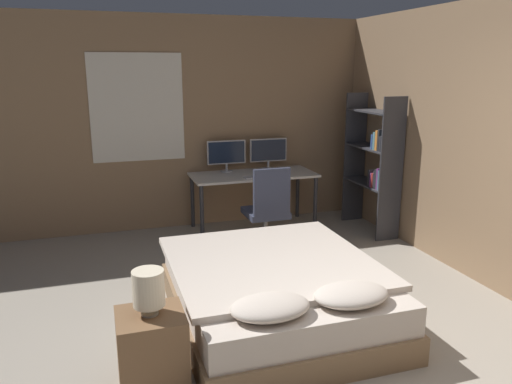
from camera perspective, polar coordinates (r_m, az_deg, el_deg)
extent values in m
cube|color=#8E7051|center=(6.63, -4.69, 7.84)|extent=(12.00, 0.06, 2.70)
cube|color=silver|center=(6.41, -13.42, 9.33)|extent=(1.14, 0.01, 1.32)
cube|color=black|center=(6.42, -13.42, 9.34)|extent=(1.06, 0.01, 1.24)
cube|color=#8E7051|center=(5.28, 24.29, 5.05)|extent=(0.06, 12.00, 2.70)
cube|color=#846647|center=(4.30, 2.15, -13.02)|extent=(1.61, 1.96, 0.22)
cube|color=beige|center=(4.20, 2.18, -10.28)|extent=(1.55, 1.90, 0.23)
cube|color=beige|center=(4.25, 1.64, -7.93)|extent=(1.65, 1.65, 0.05)
ellipsoid|color=beige|center=(3.41, 1.63, -13.01)|extent=(0.55, 0.38, 0.13)
ellipsoid|color=beige|center=(3.64, 10.84, -11.45)|extent=(0.55, 0.38, 0.13)
cube|color=brown|center=(3.46, -11.79, -17.52)|extent=(0.43, 0.40, 0.54)
cylinder|color=gray|center=(3.32, -12.03, -13.40)|extent=(0.11, 0.11, 0.01)
cylinder|color=gray|center=(3.31, -12.06, -12.90)|extent=(0.02, 0.02, 0.05)
cylinder|color=beige|center=(3.25, -12.19, -10.68)|extent=(0.20, 0.20, 0.23)
cube|color=beige|center=(6.43, -0.30, 1.98)|extent=(1.60, 0.70, 0.03)
cylinder|color=#2D2D33|center=(6.06, -6.20, -2.44)|extent=(0.05, 0.05, 0.70)
cylinder|color=#2D2D33|center=(6.51, 6.79, -1.28)|extent=(0.05, 0.05, 0.70)
cylinder|color=#2D2D33|center=(6.62, -7.27, -1.03)|extent=(0.05, 0.05, 0.70)
cylinder|color=#2D2D33|center=(7.04, 4.77, -0.06)|extent=(0.05, 0.05, 0.70)
cylinder|color=#B7B7BC|center=(6.58, -3.37, 2.42)|extent=(0.16, 0.16, 0.01)
cylinder|color=#B7B7BC|center=(6.57, -3.38, 2.86)|extent=(0.03, 0.03, 0.09)
cube|color=#B7B7BC|center=(6.54, -3.40, 4.57)|extent=(0.51, 0.03, 0.31)
cube|color=#192338|center=(6.52, -3.37, 4.55)|extent=(0.48, 0.00, 0.28)
cylinder|color=#B7B7BC|center=(6.75, 1.41, 2.73)|extent=(0.16, 0.16, 0.01)
cylinder|color=#B7B7BC|center=(6.74, 1.41, 3.16)|extent=(0.03, 0.03, 0.09)
cube|color=#B7B7BC|center=(6.70, 1.42, 4.83)|extent=(0.51, 0.03, 0.31)
cube|color=#192338|center=(6.69, 1.46, 4.81)|extent=(0.48, 0.00, 0.28)
cube|color=#B7B7BC|center=(6.20, 0.38, 1.74)|extent=(0.39, 0.13, 0.02)
ellipsoid|color=#B7B7BC|center=(6.29, 2.84, 1.99)|extent=(0.07, 0.05, 0.04)
cylinder|color=black|center=(5.89, 1.08, -6.23)|extent=(0.52, 0.52, 0.04)
cylinder|color=gray|center=(5.83, 1.09, -4.39)|extent=(0.05, 0.05, 0.36)
cube|color=#33384C|center=(5.76, 1.10, -2.38)|extent=(0.47, 0.47, 0.07)
cube|color=#33384C|center=(5.50, 1.82, 0.00)|extent=(0.42, 0.05, 0.52)
cube|color=#333338|center=(6.15, 15.20, 2.37)|extent=(0.31, 0.02, 1.74)
cube|color=#333338|center=(6.89, 11.21, 3.84)|extent=(0.31, 0.02, 1.74)
cube|color=#333338|center=(6.57, 12.96, 0.91)|extent=(0.31, 0.87, 0.02)
cube|color=#333338|center=(6.48, 13.19, 4.96)|extent=(0.31, 0.87, 0.02)
cube|color=#333338|center=(6.43, 13.42, 8.94)|extent=(0.31, 0.87, 0.02)
cube|color=#7A387F|center=(6.21, 14.93, 1.26)|extent=(0.26, 0.03, 0.24)
cube|color=teal|center=(6.23, 14.76, 1.35)|extent=(0.26, 0.02, 0.24)
cube|color=#7A387F|center=(6.26, 14.62, 1.49)|extent=(0.26, 0.03, 0.26)
cube|color=#28282D|center=(6.29, 14.44, 1.49)|extent=(0.26, 0.03, 0.25)
cube|color=#28282D|center=(6.32, 14.26, 1.44)|extent=(0.26, 0.02, 0.22)
cube|color=#B2332D|center=(6.36, 14.06, 1.35)|extent=(0.26, 0.03, 0.18)
cube|color=#7A387F|center=(6.39, 13.88, 1.40)|extent=(0.26, 0.02, 0.18)
cube|color=#28282D|center=(6.42, 13.69, 1.62)|extent=(0.26, 0.04, 0.21)
cube|color=teal|center=(6.12, 15.21, 5.53)|extent=(0.26, 0.03, 0.23)
cube|color=#28282D|center=(6.16, 14.96, 5.37)|extent=(0.26, 0.04, 0.18)
cube|color=#28282D|center=(6.19, 14.77, 5.77)|extent=(0.26, 0.03, 0.26)
cube|color=orange|center=(6.23, 14.54, 5.75)|extent=(0.26, 0.04, 0.24)
cube|color=teal|center=(6.28, 14.28, 5.70)|extent=(0.26, 0.04, 0.21)
cube|color=#2D4784|center=(6.32, 14.03, 5.62)|extent=(0.26, 0.03, 0.18)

